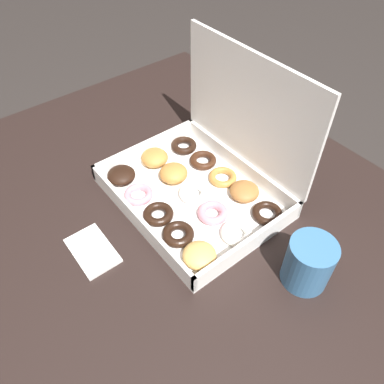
% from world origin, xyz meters
% --- Properties ---
extents(ground_plane, '(8.00, 8.00, 0.00)m').
position_xyz_m(ground_plane, '(0.00, 0.00, 0.00)').
color(ground_plane, '#2D2826').
extents(dining_table, '(1.25, 0.90, 0.73)m').
position_xyz_m(dining_table, '(0.00, 0.00, 0.64)').
color(dining_table, black).
rests_on(dining_table, ground_plane).
extents(donut_box, '(0.36, 0.29, 0.29)m').
position_xyz_m(donut_box, '(-0.07, 0.07, 0.78)').
color(donut_box, white).
rests_on(donut_box, dining_table).
extents(coffee_mug, '(0.08, 0.08, 0.10)m').
position_xyz_m(coffee_mug, '(0.21, 0.08, 0.78)').
color(coffee_mug, teal).
rests_on(coffee_mug, dining_table).
extents(paper_napkin, '(0.11, 0.07, 0.01)m').
position_xyz_m(paper_napkin, '(-0.08, -0.19, 0.74)').
color(paper_napkin, white).
rests_on(paper_napkin, dining_table).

